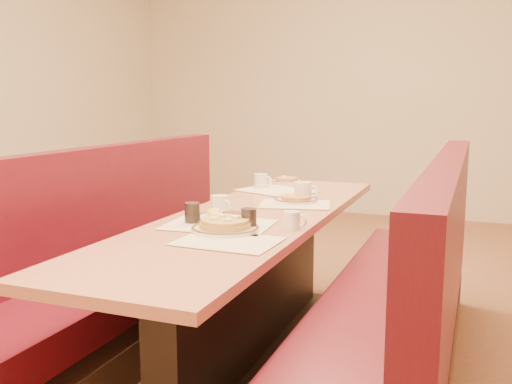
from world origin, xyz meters
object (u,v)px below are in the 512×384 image
(diner_table, at_px, (251,289))
(eggs_plate, at_px, (224,217))
(coffee_mug_a, at_px, (292,220))
(soda_tumbler_near, at_px, (192,213))
(coffee_mug_c, at_px, (304,191))
(coffee_mug_d, at_px, (261,181))
(booth_right, at_px, (403,312))
(pancake_plate, at_px, (225,227))
(soda_tumbler_mid, at_px, (249,219))
(booth_left, at_px, (125,275))
(coffee_mug_b, at_px, (220,205))

(diner_table, distance_m, eggs_plate, 0.43)
(coffee_mug_a, xyz_separation_m, soda_tumbler_near, (-0.45, -0.05, 0.01))
(eggs_plate, bearing_deg, coffee_mug_a, -9.73)
(coffee_mug_c, relative_size, coffee_mug_d, 1.15)
(diner_table, height_order, soda_tumbler_near, soda_tumbler_near)
(booth_right, bearing_deg, coffee_mug_a, -152.79)
(booth_right, bearing_deg, eggs_plate, -167.90)
(pancake_plate, height_order, soda_tumbler_near, soda_tumbler_near)
(eggs_plate, bearing_deg, diner_table, 68.85)
(diner_table, height_order, soda_tumbler_mid, soda_tumbler_mid)
(coffee_mug_a, height_order, soda_tumbler_mid, soda_tumbler_mid)
(booth_left, height_order, soda_tumbler_near, booth_left)
(eggs_plate, xyz_separation_m, coffee_mug_b, (-0.07, 0.12, 0.03))
(soda_tumbler_near, xyz_separation_m, soda_tumbler_mid, (0.28, -0.02, -0.00))
(diner_table, distance_m, booth_right, 0.73)
(booth_right, xyz_separation_m, soda_tumbler_near, (-0.90, -0.28, 0.44))
(coffee_mug_b, distance_m, soda_tumbler_near, 0.24)
(pancake_plate, height_order, coffee_mug_c, coffee_mug_c)
(eggs_plate, distance_m, coffee_mug_c, 0.66)
(diner_table, bearing_deg, coffee_mug_a, -39.23)
(soda_tumbler_mid, bearing_deg, eggs_plate, 142.52)
(pancake_plate, bearing_deg, coffee_mug_b, 118.17)
(coffee_mug_d, xyz_separation_m, soda_tumbler_mid, (0.37, -1.12, -0.00))
(booth_left, distance_m, soda_tumbler_mid, 1.00)
(coffee_mug_a, relative_size, coffee_mug_d, 0.85)
(diner_table, distance_m, coffee_mug_c, 0.64)
(soda_tumbler_near, distance_m, soda_tumbler_mid, 0.28)
(coffee_mug_b, relative_size, coffee_mug_c, 0.86)
(coffee_mug_a, xyz_separation_m, soda_tumbler_mid, (-0.17, -0.08, 0.01))
(booth_left, height_order, coffee_mug_d, booth_left)
(booth_left, bearing_deg, pancake_plate, -26.37)
(booth_right, bearing_deg, coffee_mug_c, 142.79)
(eggs_plate, height_order, soda_tumbler_mid, soda_tumbler_mid)
(coffee_mug_a, xyz_separation_m, coffee_mug_d, (-0.54, 1.04, 0.01))
(coffee_mug_a, height_order, coffee_mug_d, coffee_mug_d)
(booth_right, distance_m, coffee_mug_c, 0.88)
(booth_right, distance_m, soda_tumbler_near, 1.04)
(booth_left, xyz_separation_m, soda_tumbler_mid, (0.85, -0.31, 0.43))
(diner_table, xyz_separation_m, coffee_mug_a, (0.28, -0.23, 0.42))
(booth_right, height_order, soda_tumbler_mid, booth_right)
(coffee_mug_a, bearing_deg, diner_table, 137.81)
(coffee_mug_d, relative_size, soda_tumbler_near, 1.25)
(coffee_mug_a, height_order, coffee_mug_b, coffee_mug_b)
(soda_tumbler_mid, bearing_deg, pancake_plate, -136.67)
(diner_table, bearing_deg, soda_tumbler_near, -120.49)
(pancake_plate, bearing_deg, booth_left, 153.63)
(booth_right, distance_m, soda_tumbler_mid, 0.82)
(coffee_mug_b, distance_m, soda_tumbler_mid, 0.36)
(pancake_plate, relative_size, coffee_mug_c, 2.10)
(soda_tumbler_mid, bearing_deg, coffee_mug_c, 89.11)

